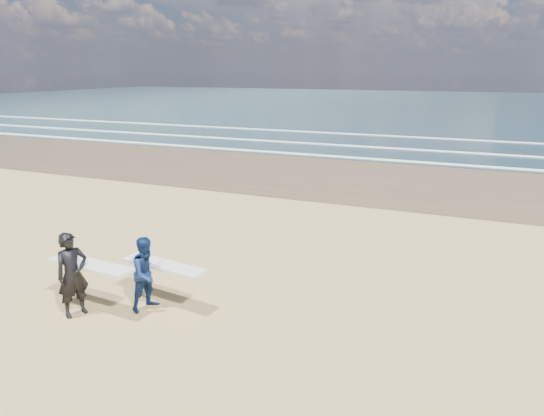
% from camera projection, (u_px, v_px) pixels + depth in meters
% --- Properties ---
extents(surfer_near, '(2.23, 1.10, 1.97)m').
position_uv_depth(surfer_near, '(74.00, 273.00, 10.86)').
color(surfer_near, black).
rests_on(surfer_near, ground).
extents(surfer_far, '(2.25, 1.26, 1.75)m').
position_uv_depth(surfer_far, '(149.00, 273.00, 11.18)').
color(surfer_far, '#0D1E4A').
rests_on(surfer_far, ground).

